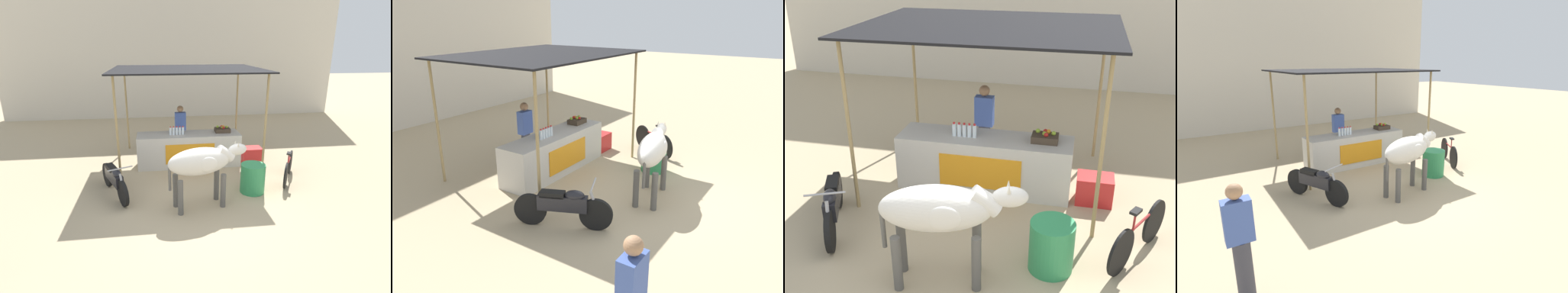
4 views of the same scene
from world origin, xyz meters
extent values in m
plane|color=tan|center=(0.00, 0.00, 0.00)|extent=(60.00, 60.00, 0.00)
cube|color=beige|center=(0.00, 8.88, 3.47)|extent=(16.00, 0.50, 6.94)
cube|color=beige|center=(0.00, 2.20, 0.48)|extent=(3.00, 0.80, 0.96)
cube|color=orange|center=(0.00, 1.79, 0.48)|extent=(1.40, 0.02, 0.58)
cube|color=black|center=(0.00, 2.50, 2.78)|extent=(4.20, 3.20, 0.04)
cylinder|color=#997F51|center=(-1.89, 1.06, 1.39)|extent=(0.06, 0.06, 2.78)
cylinder|color=#997F51|center=(1.89, 1.06, 1.39)|extent=(0.06, 0.06, 2.78)
cylinder|color=#997F51|center=(-1.89, 3.94, 1.39)|extent=(0.06, 0.06, 2.78)
cylinder|color=#997F51|center=(1.89, 3.94, 1.39)|extent=(0.06, 0.06, 2.78)
cylinder|color=silver|center=(-0.53, 2.15, 1.07)|extent=(0.07, 0.07, 0.22)
cylinder|color=red|center=(-0.53, 2.15, 1.19)|extent=(0.04, 0.04, 0.03)
cylinder|color=silver|center=(-0.44, 2.15, 1.07)|extent=(0.07, 0.07, 0.22)
cylinder|color=red|center=(-0.44, 2.15, 1.19)|extent=(0.04, 0.04, 0.03)
cylinder|color=silver|center=(-0.35, 2.15, 1.07)|extent=(0.07, 0.07, 0.22)
cylinder|color=red|center=(-0.35, 2.15, 1.19)|extent=(0.04, 0.04, 0.03)
cylinder|color=silver|center=(-0.26, 2.15, 1.07)|extent=(0.07, 0.07, 0.22)
cylinder|color=red|center=(-0.26, 2.15, 1.19)|extent=(0.04, 0.04, 0.03)
cylinder|color=silver|center=(-0.17, 2.15, 1.07)|extent=(0.07, 0.07, 0.22)
cylinder|color=red|center=(-0.17, 2.15, 1.19)|extent=(0.04, 0.04, 0.03)
cube|color=#3F3326|center=(1.02, 2.25, 1.02)|extent=(0.44, 0.32, 0.12)
sphere|color=#8CB22D|center=(1.15, 2.28, 1.11)|extent=(0.08, 0.08, 0.08)
sphere|color=#8CB22D|center=(1.01, 2.23, 1.11)|extent=(0.08, 0.08, 0.08)
sphere|color=#8CB22D|center=(0.89, 2.34, 1.11)|extent=(0.08, 0.08, 0.08)
sphere|color=#8CB22D|center=(0.89, 2.33, 1.11)|extent=(0.08, 0.08, 0.08)
sphere|color=orange|center=(1.07, 2.34, 1.11)|extent=(0.08, 0.08, 0.08)
sphere|color=#B21E19|center=(1.01, 2.35, 1.11)|extent=(0.08, 0.08, 0.08)
sphere|color=#B21E19|center=(1.04, 2.19, 1.11)|extent=(0.08, 0.08, 0.08)
cylinder|color=#383842|center=(-0.18, 2.95, 0.44)|extent=(0.22, 0.22, 0.88)
cube|color=#3F59A5|center=(-0.18, 2.95, 1.16)|extent=(0.34, 0.20, 0.56)
sphere|color=#8C6647|center=(-0.18, 2.95, 1.55)|extent=(0.20, 0.20, 0.20)
cube|color=red|center=(1.90, 2.10, 0.24)|extent=(0.60, 0.44, 0.48)
cylinder|color=#2D8C51|center=(1.34, 0.20, 0.36)|extent=(0.59, 0.59, 0.71)
ellipsoid|color=silver|center=(-0.04, -0.35, 1.08)|extent=(1.48, 0.81, 0.60)
cylinder|color=#575551|center=(0.40, -0.06, 0.39)|extent=(0.12, 0.12, 0.78)
cylinder|color=#575551|center=(0.47, -0.42, 0.39)|extent=(0.12, 0.12, 0.78)
cylinder|color=#575551|center=(-0.56, -0.28, 0.39)|extent=(0.12, 0.12, 0.78)
cylinder|color=#575551|center=(-0.48, -0.63, 0.39)|extent=(0.12, 0.12, 0.78)
cylinder|color=silver|center=(0.54, -0.22, 1.19)|extent=(0.49, 0.33, 0.41)
ellipsoid|color=silver|center=(0.83, -0.15, 1.25)|extent=(0.48, 0.31, 0.26)
cone|color=beige|center=(0.80, -0.09, 1.39)|extent=(0.05, 0.05, 0.10)
cone|color=beige|center=(0.83, -0.23, 1.39)|extent=(0.05, 0.05, 0.10)
cylinder|color=#575551|center=(-0.69, -0.49, 0.81)|extent=(0.06, 0.06, 0.60)
ellipsoid|color=silver|center=(0.10, -0.54, 1.08)|extent=(0.45, 0.19, 0.32)
cylinder|color=black|center=(-1.72, -0.08, 0.30)|extent=(0.32, 0.58, 0.60)
cylinder|color=black|center=(-2.21, 1.01, 0.30)|extent=(0.32, 0.58, 0.60)
cube|color=black|center=(-1.97, 0.47, 0.48)|extent=(0.53, 0.90, 0.28)
ellipsoid|color=black|center=(-1.88, 0.26, 0.64)|extent=(0.33, 0.41, 0.20)
cube|color=black|center=(-2.04, 0.63, 0.64)|extent=(0.34, 0.48, 0.10)
cylinder|color=#99999E|center=(-1.75, -0.04, 0.88)|extent=(0.51, 0.25, 0.03)
cylinder|color=#99999E|center=(-1.73, -0.06, 0.50)|extent=(0.13, 0.20, 0.49)
cylinder|color=black|center=(2.74, 1.17, 0.33)|extent=(0.37, 0.59, 0.66)
cylinder|color=black|center=(2.24, 0.30, 0.33)|extent=(0.37, 0.59, 0.66)
cylinder|color=maroon|center=(2.49, 0.74, 0.55)|extent=(0.46, 0.75, 0.04)
cylinder|color=maroon|center=(2.38, 0.55, 0.67)|extent=(0.03, 0.03, 0.28)
cube|color=black|center=(2.38, 0.55, 0.83)|extent=(0.18, 0.21, 0.04)
camera|label=1|loc=(-0.91, -6.33, 3.45)|focal=28.00mm
camera|label=2|loc=(-6.74, -3.24, 3.64)|focal=35.00mm
camera|label=3|loc=(1.54, -4.83, 4.03)|focal=42.00mm
camera|label=4|loc=(-4.30, -5.60, 3.05)|focal=28.00mm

